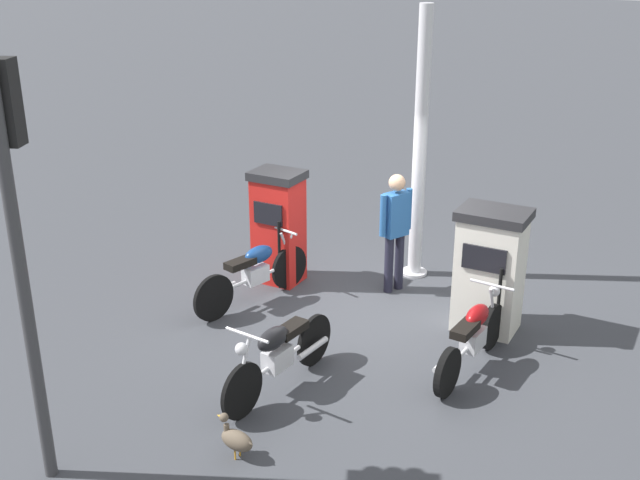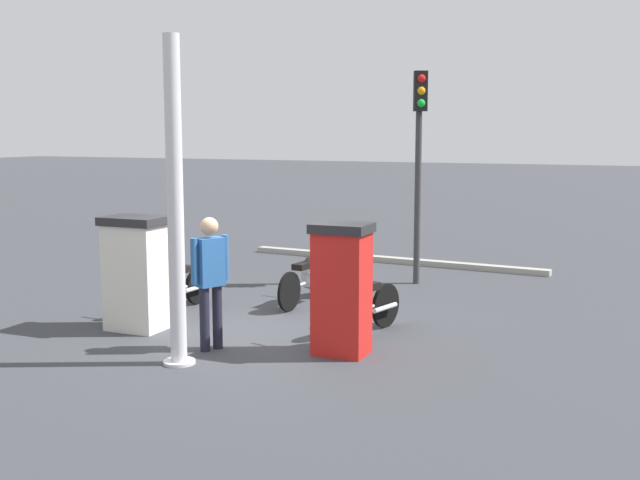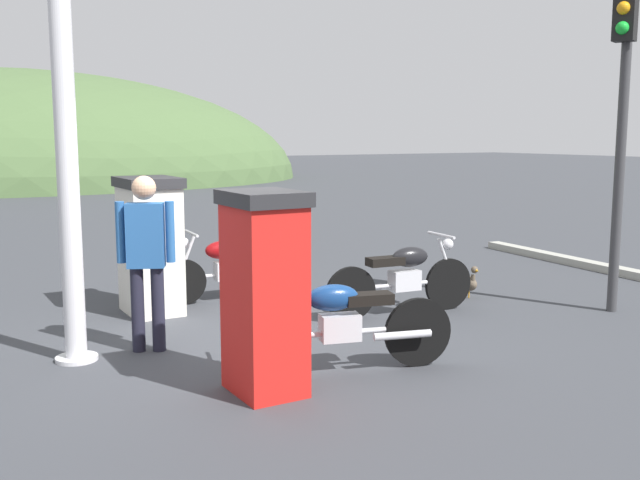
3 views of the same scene
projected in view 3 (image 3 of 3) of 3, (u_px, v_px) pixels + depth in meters
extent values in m
plane|color=#383A3F|center=(229.00, 340.00, 7.71)|extent=(120.00, 120.00, 0.00)
cube|color=red|center=(264.00, 300.00, 6.06)|extent=(0.53, 0.66, 1.58)
cube|color=black|center=(293.00, 256.00, 6.14)|extent=(0.03, 0.46, 0.32)
cube|color=#262628|center=(263.00, 198.00, 5.93)|extent=(0.58, 0.73, 0.12)
cylinder|color=black|center=(287.00, 318.00, 6.42)|extent=(0.04, 0.04, 1.03)
cube|color=silver|center=(150.00, 251.00, 8.80)|extent=(0.60, 0.80, 1.53)
cube|color=black|center=(174.00, 221.00, 8.91)|extent=(0.03, 0.56, 0.32)
cube|color=#262628|center=(148.00, 182.00, 8.68)|extent=(0.66, 0.88, 0.12)
cylinder|color=black|center=(172.00, 264.00, 9.21)|extent=(0.04, 0.04, 1.00)
cylinder|color=black|center=(268.00, 344.00, 6.44)|extent=(0.64, 0.22, 0.65)
cylinder|color=black|center=(418.00, 332.00, 6.81)|extent=(0.64, 0.22, 0.65)
cube|color=silver|center=(340.00, 327.00, 6.60)|extent=(0.40, 0.28, 0.24)
cylinder|color=silver|center=(345.00, 332.00, 6.62)|extent=(1.04, 0.32, 0.05)
ellipsoid|color=navy|center=(333.00, 298.00, 6.54)|extent=(0.52, 0.33, 0.24)
cube|color=black|center=(368.00, 299.00, 6.63)|extent=(0.48, 0.30, 0.10)
cylinder|color=silver|center=(273.00, 310.00, 6.41)|extent=(0.26, 0.10, 0.57)
cylinder|color=silver|center=(281.00, 274.00, 6.38)|extent=(0.18, 0.55, 0.04)
sphere|color=silver|center=(270.00, 288.00, 6.38)|extent=(0.17, 0.17, 0.14)
cylinder|color=silver|center=(402.00, 335.00, 6.64)|extent=(0.55, 0.21, 0.07)
cylinder|color=black|center=(183.00, 282.00, 9.30)|extent=(0.59, 0.13, 0.58)
cylinder|color=black|center=(279.00, 274.00, 9.85)|extent=(0.59, 0.13, 0.58)
cube|color=silver|center=(229.00, 271.00, 9.54)|extent=(0.37, 0.23, 0.24)
cylinder|color=silver|center=(232.00, 274.00, 9.56)|extent=(0.98, 0.13, 0.05)
ellipsoid|color=maroon|center=(223.00, 250.00, 9.47)|extent=(0.50, 0.26, 0.24)
cube|color=black|center=(248.00, 250.00, 9.61)|extent=(0.45, 0.23, 0.10)
cylinder|color=silver|center=(186.00, 259.00, 9.27)|extent=(0.26, 0.06, 0.57)
cylinder|color=silver|center=(191.00, 233.00, 9.26)|extent=(0.08, 0.56, 0.04)
sphere|color=silver|center=(184.00, 243.00, 9.23)|extent=(0.15, 0.15, 0.14)
cylinder|color=silver|center=(268.00, 275.00, 9.65)|extent=(0.55, 0.11, 0.07)
cylinder|color=black|center=(448.00, 284.00, 9.04)|extent=(0.64, 0.11, 0.64)
cylinder|color=black|center=(351.00, 294.00, 8.48)|extent=(0.64, 0.11, 0.64)
cube|color=silver|center=(405.00, 280.00, 8.77)|extent=(0.38, 0.23, 0.24)
cylinder|color=silver|center=(401.00, 285.00, 8.75)|extent=(1.01, 0.15, 0.05)
ellipsoid|color=black|center=(410.00, 257.00, 8.75)|extent=(0.50, 0.26, 0.24)
cube|color=black|center=(385.00, 261.00, 8.62)|extent=(0.46, 0.24, 0.10)
cylinder|color=silver|center=(446.00, 260.00, 8.98)|extent=(0.26, 0.06, 0.57)
cylinder|color=silver|center=(441.00, 235.00, 8.90)|extent=(0.09, 0.56, 0.04)
sphere|color=silver|center=(448.00, 244.00, 8.96)|extent=(0.15, 0.15, 0.14)
cylinder|color=silver|center=(361.00, 289.00, 8.67)|extent=(0.55, 0.12, 0.07)
cylinder|color=#1E1E2D|center=(158.00, 309.00, 7.28)|extent=(0.17, 0.17, 0.86)
cylinder|color=#1E1E2D|center=(138.00, 309.00, 7.27)|extent=(0.17, 0.17, 0.86)
cube|color=#265999|center=(145.00, 235.00, 7.17)|extent=(0.41, 0.33, 0.64)
cylinder|color=#265999|center=(170.00, 232.00, 7.18)|extent=(0.12, 0.12, 0.61)
cylinder|color=#265999|center=(120.00, 232.00, 7.14)|extent=(0.12, 0.12, 0.61)
sphere|color=tan|center=(144.00, 188.00, 7.10)|extent=(0.31, 0.31, 0.24)
ellipsoid|color=brown|center=(467.00, 283.00, 9.66)|extent=(0.22, 0.39, 0.21)
cylinder|color=brown|center=(473.00, 280.00, 9.53)|extent=(0.06, 0.06, 0.14)
sphere|color=brown|center=(475.00, 270.00, 9.49)|extent=(0.10, 0.10, 0.09)
cone|color=orange|center=(477.00, 271.00, 9.43)|extent=(0.05, 0.07, 0.04)
cone|color=brown|center=(460.00, 278.00, 9.81)|extent=(0.08, 0.08, 0.07)
cylinder|color=orange|center=(469.00, 294.00, 9.70)|extent=(0.02, 0.02, 0.10)
cylinder|color=orange|center=(464.00, 295.00, 9.67)|extent=(0.02, 0.02, 0.10)
cylinder|color=#38383A|center=(621.00, 150.00, 8.70)|extent=(0.16, 0.16, 3.94)
cube|color=black|center=(626.00, 9.00, 8.36)|extent=(0.28, 0.30, 0.72)
sphere|color=orange|center=(623.00, 8.00, 8.28)|extent=(0.20, 0.20, 0.15)
sphere|color=green|center=(622.00, 28.00, 8.31)|extent=(0.20, 0.20, 0.15)
cylinder|color=silver|center=(67.00, 152.00, 6.74)|extent=(0.20, 0.20, 4.00)
cylinder|color=silver|center=(77.00, 358.00, 7.02)|extent=(0.40, 0.40, 0.04)
cube|color=#9E9E93|center=(638.00, 275.00, 10.96)|extent=(0.77, 6.81, 0.12)
ellipsoid|color=#476038|center=(17.00, 182.00, 33.66)|extent=(27.09, 18.90, 10.20)
ellipsoid|color=#4C5142|center=(96.00, 169.00, 46.28)|extent=(24.04, 20.72, 9.32)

